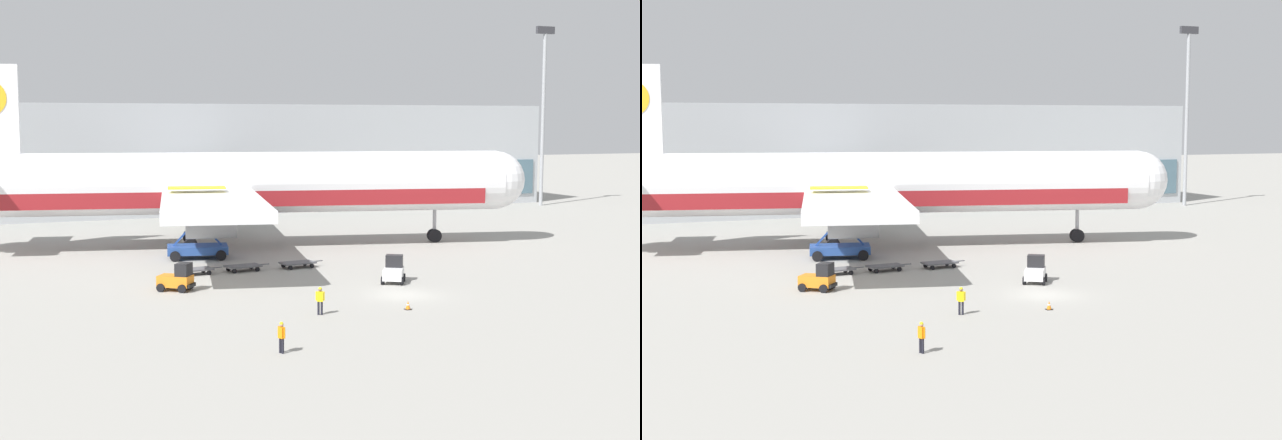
% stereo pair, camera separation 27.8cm
% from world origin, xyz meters
% --- Properties ---
extents(ground_plane, '(400.00, 400.00, 0.00)m').
position_xyz_m(ground_plane, '(0.00, 0.00, 0.00)').
color(ground_plane, '#9E9B93').
extents(terminal_building, '(90.00, 18.20, 14.00)m').
position_xyz_m(terminal_building, '(5.08, 63.28, 6.99)').
color(terminal_building, '#B2B7BC').
rests_on(terminal_building, ground_plane).
extents(light_mast, '(2.80, 0.50, 24.83)m').
position_xyz_m(light_mast, '(47.85, 50.27, 14.28)').
color(light_mast, '#9EA0A5').
rests_on(light_mast, ground_plane).
extents(airplane_main, '(57.30, 48.59, 17.00)m').
position_xyz_m(airplane_main, '(-4.79, 27.18, 5.84)').
color(airplane_main, white).
rests_on(airplane_main, ground_plane).
extents(scissor_lift_loader, '(5.73, 4.33, 6.23)m').
position_xyz_m(scissor_lift_loader, '(-9.03, 21.29, 2.32)').
color(scissor_lift_loader, '#284C99').
rests_on(scissor_lift_loader, ground_plane).
extents(baggage_tug_foreground, '(2.57, 2.82, 2.00)m').
position_xyz_m(baggage_tug_foreground, '(1.60, 4.51, 0.88)').
color(baggage_tug_foreground, silver).
rests_on(baggage_tug_foreground, ground_plane).
extents(baggage_tug_mid, '(2.81, 2.62, 2.00)m').
position_xyz_m(baggage_tug_mid, '(-14.01, 7.40, 0.88)').
color(baggage_tug_mid, orange).
rests_on(baggage_tug_mid, ground_plane).
extents(baggage_dolly_lead, '(3.76, 1.79, 0.48)m').
position_xyz_m(baggage_dolly_lead, '(-11.32, 13.31, 0.39)').
color(baggage_dolly_lead, '#56565B').
rests_on(baggage_dolly_lead, ground_plane).
extents(baggage_dolly_second, '(3.76, 1.79, 0.48)m').
position_xyz_m(baggage_dolly_second, '(-7.31, 13.47, 0.39)').
color(baggage_dolly_second, '#56565B').
rests_on(baggage_dolly_second, ground_plane).
extents(baggage_dolly_third, '(3.76, 1.79, 0.48)m').
position_xyz_m(baggage_dolly_third, '(-2.66, 13.39, 0.39)').
color(baggage_dolly_third, '#56565B').
rests_on(baggage_dolly_third, ground_plane).
extents(ground_crew_near, '(0.52, 0.36, 1.75)m').
position_xyz_m(ground_crew_near, '(-7.59, -3.63, 1.03)').
color(ground_crew_near, black).
rests_on(ground_crew_near, ground_plane).
extents(ground_crew_far, '(0.33, 0.54, 1.66)m').
position_xyz_m(ground_crew_far, '(-12.88, -11.36, 0.97)').
color(ground_crew_far, black).
rests_on(ground_crew_far, ground_plane).
extents(traffic_cone_near, '(0.40, 0.40, 0.56)m').
position_xyz_m(traffic_cone_near, '(-1.83, -4.34, 0.27)').
color(traffic_cone_near, black).
rests_on(traffic_cone_near, ground_plane).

